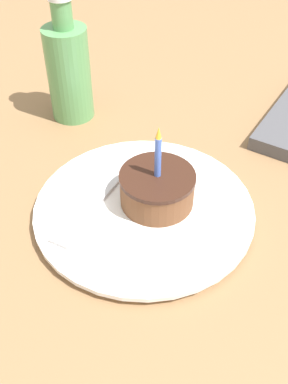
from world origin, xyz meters
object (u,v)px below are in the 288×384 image
(plate, at_px, (144,209))
(fork, at_px, (93,205))
(cake_slice, at_px, (158,188))
(bottle, at_px, (69,70))

(plate, xyz_separation_m, fork, (0.03, -0.05, 0.01))
(fork, bearing_deg, plate, 124.70)
(cake_slice, bearing_deg, fork, -50.70)
(cake_slice, relative_size, bottle, 0.57)
(cake_slice, distance_m, fork, 0.08)
(fork, bearing_deg, bottle, -135.31)
(bottle, bearing_deg, plate, 58.56)
(plate, height_order, fork, fork)
(plate, xyz_separation_m, bottle, (-0.13, -0.21, 0.07))
(fork, distance_m, bottle, 0.23)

